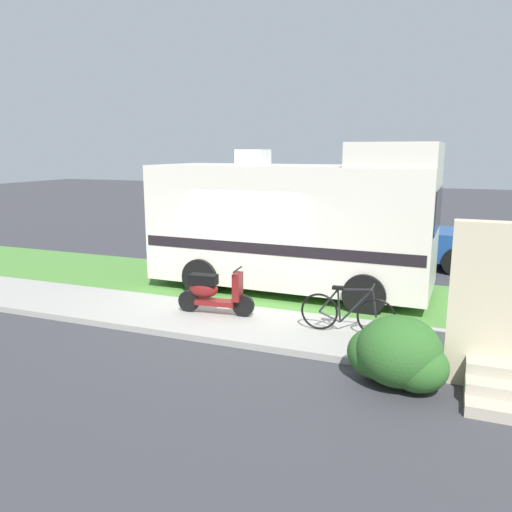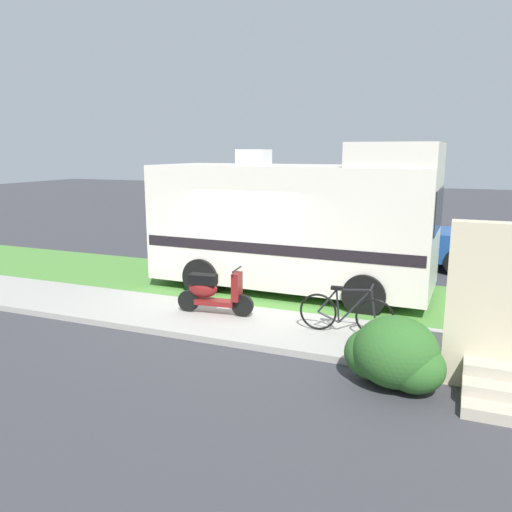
# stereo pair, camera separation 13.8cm
# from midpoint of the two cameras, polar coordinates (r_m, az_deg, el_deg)

# --- Properties ---
(ground_plane) EXTENTS (80.00, 80.00, 0.00)m
(ground_plane) POSITION_cam_midpoint_polar(r_m,az_deg,el_deg) (11.21, -2.52, -5.68)
(ground_plane) COLOR #38383D
(sidewalk) EXTENTS (24.00, 2.00, 0.12)m
(sidewalk) POSITION_cam_midpoint_polar(r_m,az_deg,el_deg) (10.17, -5.29, -7.22)
(sidewalk) COLOR #9E9B93
(sidewalk) RESTS_ON ground
(grass_strip) EXTENTS (24.00, 3.40, 0.08)m
(grass_strip) POSITION_cam_midpoint_polar(r_m,az_deg,el_deg) (12.53, 0.27, -3.60)
(grass_strip) COLOR #4C8438
(grass_strip) RESTS_ON ground
(motorhome_rv) EXTENTS (6.58, 2.74, 3.52)m
(motorhome_rv) POSITION_cam_midpoint_polar(r_m,az_deg,el_deg) (12.03, 4.11, 3.72)
(motorhome_rv) COLOR silver
(motorhome_rv) RESTS_ON ground
(scooter) EXTENTS (1.60, 0.50, 0.97)m
(scooter) POSITION_cam_midpoint_polar(r_m,az_deg,el_deg) (10.26, -5.27, -4.00)
(scooter) COLOR black
(scooter) RESTS_ON ground
(bicycle) EXTENTS (1.71, 0.52, 0.90)m
(bicycle) POSITION_cam_midpoint_polar(r_m,az_deg,el_deg) (9.31, 9.78, -6.24)
(bicycle) COLOR black
(bicycle) RESTS_ON ground
(bush_by_porch) EXTENTS (1.46, 1.09, 1.03)m
(bush_by_porch) POSITION_cam_midpoint_polar(r_m,az_deg,el_deg) (7.66, 15.07, -10.63)
(bush_by_porch) COLOR #2D6026
(bush_by_porch) RESTS_ON ground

